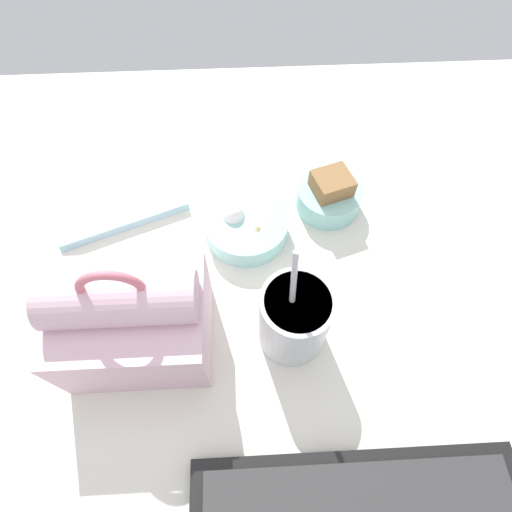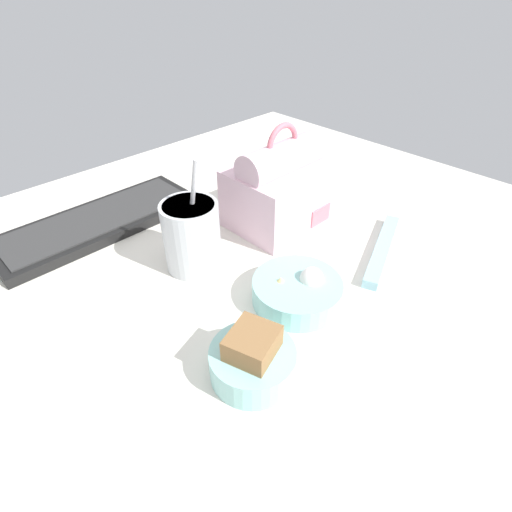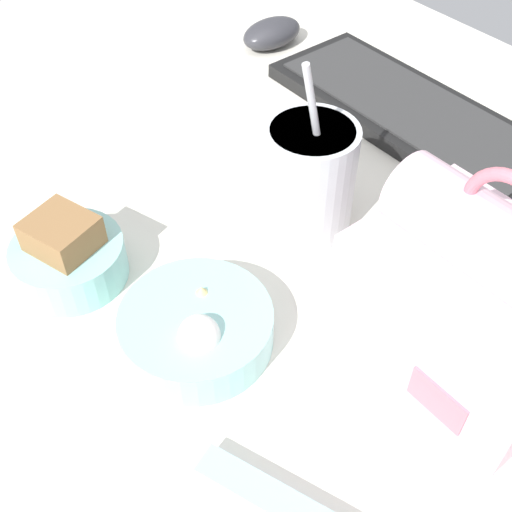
% 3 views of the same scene
% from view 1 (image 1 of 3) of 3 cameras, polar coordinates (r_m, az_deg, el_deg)
% --- Properties ---
extents(desk_surface, '(1.40, 1.10, 0.02)m').
position_cam_1_polar(desk_surface, '(0.61, 4.33, -5.68)').
color(desk_surface, silver).
rests_on(desk_surface, ground).
extents(lunch_bag, '(0.19, 0.15, 0.19)m').
position_cam_1_polar(lunch_bag, '(0.53, -17.14, -8.62)').
color(lunch_bag, beige).
rests_on(lunch_bag, desk_surface).
extents(soup_cup, '(0.09, 0.09, 0.19)m').
position_cam_1_polar(soup_cup, '(0.52, 5.47, -8.89)').
color(soup_cup, silver).
rests_on(soup_cup, desk_surface).
extents(bento_bowl_sandwich, '(0.11, 0.11, 0.07)m').
position_cam_1_polar(bento_bowl_sandwich, '(0.68, 10.40, 8.51)').
color(bento_bowl_sandwich, '#93D1CC').
rests_on(bento_bowl_sandwich, desk_surface).
extents(bento_bowl_snacks, '(0.13, 0.13, 0.06)m').
position_cam_1_polar(bento_bowl_snacks, '(0.64, -1.40, 4.37)').
color(bento_bowl_snacks, '#93D1CC').
rests_on(bento_bowl_snacks, desk_surface).
extents(chopstick_case, '(0.21, 0.10, 0.02)m').
position_cam_1_polar(chopstick_case, '(0.69, -18.21, 4.64)').
color(chopstick_case, '#99C6D6').
rests_on(chopstick_case, desk_surface).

